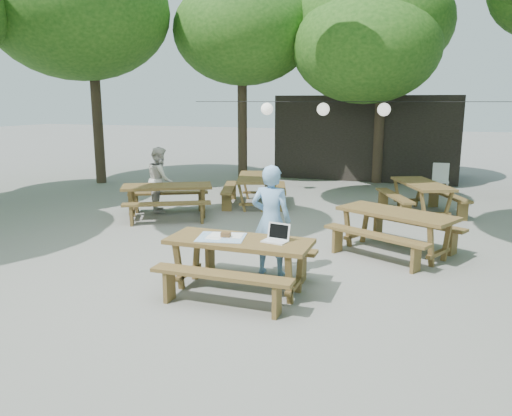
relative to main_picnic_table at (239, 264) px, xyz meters
The scene contains 13 objects.
ground 1.43m from the main_picnic_table, 99.49° to the left, with size 80.00×80.00×0.00m, color slate.
pavilion 11.91m from the main_picnic_table, 88.68° to the left, with size 6.00×3.00×2.80m, color black.
main_picnic_table is the anchor object (origin of this frame).
picnic_table_nw 4.87m from the main_picnic_table, 131.02° to the left, with size 2.42×2.28×0.75m.
picnic_table_ne 3.19m from the main_picnic_table, 52.90° to the left, with size 2.40×2.26×0.75m.
picnic_table_far_w 5.92m from the main_picnic_table, 107.58° to the left, with size 2.08×2.29×0.75m.
picnic_table_far_e 6.38m from the main_picnic_table, 69.26° to the left, with size 2.22×2.38×0.75m.
woman 0.96m from the main_picnic_table, 76.17° to the left, with size 0.62×0.41×1.70m, color #7EB0E6.
second_person 5.59m from the main_picnic_table, 131.17° to the left, with size 0.76×0.59×1.55m, color beige.
plastic_chair 9.06m from the main_picnic_table, 72.63° to the left, with size 0.45×0.45×0.90m.
laptop 0.67m from the main_picnic_table, ahead, with size 0.37×0.31×0.24m.
tabletop_clutter 0.45m from the main_picnic_table, behind, with size 0.75×0.67×0.08m.
paper_lanterns 7.64m from the main_picnic_table, 93.22° to the left, with size 9.00×0.34×0.38m.
Camera 1 is at (2.66, -7.54, 2.62)m, focal length 35.00 mm.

